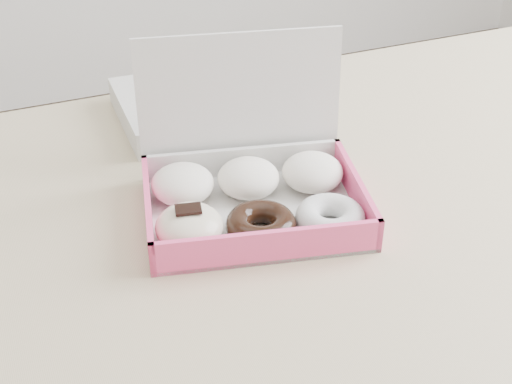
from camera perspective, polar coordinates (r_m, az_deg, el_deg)
name	(u,v)px	position (r m, az deg, el deg)	size (l,w,h in m)	color
table	(359,218)	(1.08, 8.22, -2.06)	(1.20, 0.80, 0.75)	tan
donut_box	(250,189)	(0.93, -0.48, 0.27)	(0.33, 0.29, 0.21)	silver
newspapers	(203,104)	(1.18, -4.22, 7.04)	(0.27, 0.22, 0.04)	white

